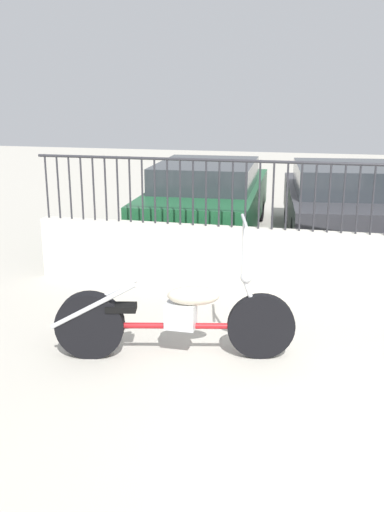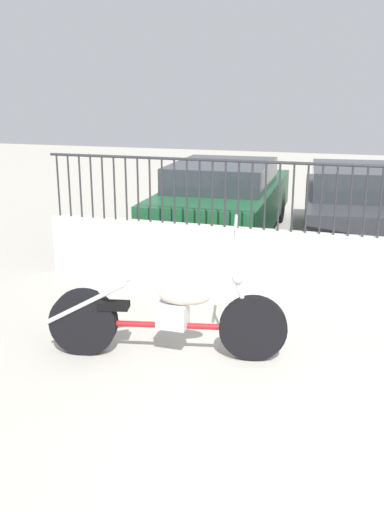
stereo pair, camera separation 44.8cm
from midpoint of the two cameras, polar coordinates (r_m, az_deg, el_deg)
The scene contains 6 objects.
ground_plane at distance 4.32m, azimuth 17.71°, elevation -18.87°, with size 40.00×40.00×0.00m, color #B7B2A5.
low_wall at distance 7.06m, azimuth 18.17°, elevation -1.32°, with size 8.07×0.18×0.80m.
fence_railing at distance 6.85m, azimuth 18.86°, elevation 6.21°, with size 8.07×0.04×0.84m.
motorcycle_red at distance 5.35m, azimuth -1.41°, elevation -6.25°, with size 2.24×0.72×1.34m.
car_green at distance 9.75m, azimuth 4.56°, elevation 5.76°, with size 1.91×4.44×1.29m.
car_dark_grey at distance 9.68m, azimuth 18.14°, elevation 4.89°, with size 2.29×4.13×1.29m.
Camera 2 is at (0.04, -3.51, 2.43)m, focal length 40.00 mm.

